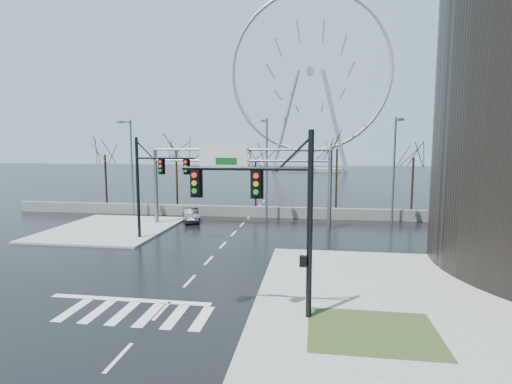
% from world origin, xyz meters
% --- Properties ---
extents(ground, '(260.00, 260.00, 0.00)m').
position_xyz_m(ground, '(0.00, 0.00, 0.00)').
color(ground, black).
rests_on(ground, ground).
extents(sidewalk_right_ext, '(12.00, 10.00, 0.15)m').
position_xyz_m(sidewalk_right_ext, '(10.00, 2.00, 0.07)').
color(sidewalk_right_ext, gray).
rests_on(sidewalk_right_ext, ground).
extents(sidewalk_far, '(10.00, 12.00, 0.15)m').
position_xyz_m(sidewalk_far, '(-11.00, 12.00, 0.07)').
color(sidewalk_far, gray).
rests_on(sidewalk_far, ground).
extents(grass_strip, '(5.00, 4.00, 0.02)m').
position_xyz_m(grass_strip, '(9.00, -5.00, 0.15)').
color(grass_strip, '#293A18').
rests_on(grass_strip, sidewalk_near).
extents(barrier_wall, '(52.00, 0.50, 1.10)m').
position_xyz_m(barrier_wall, '(0.00, 20.00, 0.55)').
color(barrier_wall, slate).
rests_on(barrier_wall, ground).
extents(signal_mast_near, '(5.52, 0.41, 8.00)m').
position_xyz_m(signal_mast_near, '(5.14, -4.04, 4.87)').
color(signal_mast_near, black).
rests_on(signal_mast_near, ground).
extents(signal_mast_far, '(4.72, 0.41, 8.00)m').
position_xyz_m(signal_mast_far, '(-5.87, 8.96, 4.83)').
color(signal_mast_far, black).
rests_on(signal_mast_far, ground).
extents(sign_gantry, '(16.36, 0.40, 7.60)m').
position_xyz_m(sign_gantry, '(-0.38, 14.96, 5.18)').
color(sign_gantry, slate).
rests_on(sign_gantry, ground).
extents(streetlight_left, '(0.50, 2.55, 10.00)m').
position_xyz_m(streetlight_left, '(-12.00, 18.16, 5.89)').
color(streetlight_left, slate).
rests_on(streetlight_left, ground).
extents(streetlight_mid, '(0.50, 2.55, 10.00)m').
position_xyz_m(streetlight_mid, '(2.00, 18.16, 5.89)').
color(streetlight_mid, slate).
rests_on(streetlight_mid, ground).
extents(streetlight_right, '(0.50, 2.55, 10.00)m').
position_xyz_m(streetlight_right, '(14.00, 18.16, 5.89)').
color(streetlight_right, slate).
rests_on(streetlight_right, ground).
extents(tree_far_left, '(3.50, 3.50, 7.00)m').
position_xyz_m(tree_far_left, '(-18.00, 24.00, 5.57)').
color(tree_far_left, black).
rests_on(tree_far_left, ground).
extents(tree_left, '(3.75, 3.75, 7.50)m').
position_xyz_m(tree_left, '(-9.00, 23.50, 5.98)').
color(tree_left, black).
rests_on(tree_left, ground).
extents(tree_center, '(3.25, 3.25, 6.50)m').
position_xyz_m(tree_center, '(0.00, 24.50, 5.17)').
color(tree_center, black).
rests_on(tree_center, ground).
extents(tree_right, '(3.90, 3.90, 7.80)m').
position_xyz_m(tree_right, '(9.00, 23.50, 6.22)').
color(tree_right, black).
rests_on(tree_right, ground).
extents(tree_far_right, '(3.40, 3.40, 6.80)m').
position_xyz_m(tree_far_right, '(17.00, 24.00, 5.41)').
color(tree_far_right, black).
rests_on(tree_far_right, ground).
extents(ferris_wheel, '(45.00, 6.00, 50.91)m').
position_xyz_m(ferris_wheel, '(5.00, 95.00, 26.13)').
color(ferris_wheel, gray).
rests_on(ferris_wheel, ground).
extents(car, '(2.84, 4.25, 1.33)m').
position_xyz_m(car, '(-5.17, 16.56, 0.66)').
color(car, black).
rests_on(car, ground).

